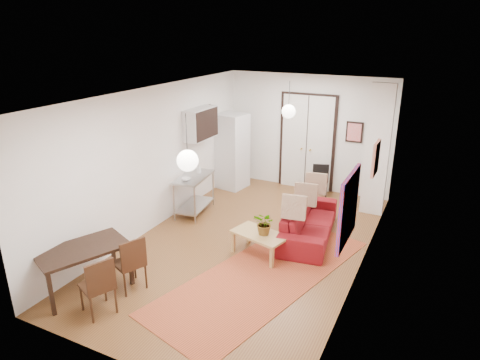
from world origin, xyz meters
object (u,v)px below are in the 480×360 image
at_px(fridge, 232,151).
at_px(black_side_chair, 321,175).
at_px(coffee_table, 260,236).
at_px(kitchen_counter, 194,189).
at_px(dining_table, 82,252).
at_px(dining_chair_far, 101,277).
at_px(sofa, 309,222).
at_px(dining_chair_near, 132,256).

xyz_separation_m(fridge, black_side_chair, (2.22, 0.53, -0.47)).
distance_m(coffee_table, kitchen_counter, 2.38).
bearing_deg(dining_table, dining_chair_far, -23.32).
distance_m(fridge, black_side_chair, 2.33).
distance_m(kitchen_counter, dining_chair_far, 3.65).
height_order(kitchen_counter, fridge, fridge).
bearing_deg(kitchen_counter, dining_table, -97.27).
bearing_deg(sofa, black_side_chair, 2.92).
distance_m(sofa, black_side_chair, 2.46).
xyz_separation_m(coffee_table, dining_chair_near, (-1.45, -1.77, 0.15)).
relative_size(sofa, fridge, 1.14).
relative_size(dining_chair_far, black_side_chair, 1.09).
relative_size(fridge, dining_table, 1.26).
xyz_separation_m(dining_table, black_side_chair, (2.17, 5.73, -0.17)).
height_order(sofa, dining_table, dining_table).
height_order(coffee_table, black_side_chair, black_side_chair).
bearing_deg(dining_table, black_side_chair, 69.26).
height_order(fridge, dining_chair_near, fridge).
relative_size(fridge, dining_chair_far, 2.10).
distance_m(kitchen_counter, dining_chair_near, 2.96).
bearing_deg(dining_table, sofa, 51.54).
xyz_separation_m(sofa, dining_chair_far, (-2.03, -3.58, 0.21)).
bearing_deg(dining_chair_near, dining_chair_far, 23.72).
distance_m(sofa, fridge, 3.34).
xyz_separation_m(fridge, dining_chair_far, (0.65, -5.45, -0.43)).
xyz_separation_m(coffee_table, fridge, (-2.09, 2.98, 0.58)).
bearing_deg(kitchen_counter, sofa, -8.33).
bearing_deg(dining_chair_near, sofa, 168.44).
height_order(kitchen_counter, dining_table, kitchen_counter).
distance_m(kitchen_counter, dining_table, 3.33).
bearing_deg(fridge, kitchen_counter, -81.89).
xyz_separation_m(coffee_table, kitchen_counter, (-2.09, 1.12, 0.17)).
bearing_deg(sofa, dining_table, 133.54).
relative_size(dining_chair_near, dining_chair_far, 1.00).
distance_m(coffee_table, dining_chair_near, 2.29).
xyz_separation_m(dining_chair_near, black_side_chair, (1.57, 5.29, -0.04)).
bearing_deg(sofa, fridge, 46.99).
xyz_separation_m(coffee_table, black_side_chair, (0.12, 3.51, 0.11)).
relative_size(dining_table, black_side_chair, 1.81).
bearing_deg(kitchen_counter, coffee_table, -36.13).
distance_m(sofa, coffee_table, 1.25).
bearing_deg(dining_chair_far, black_side_chair, -170.97).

